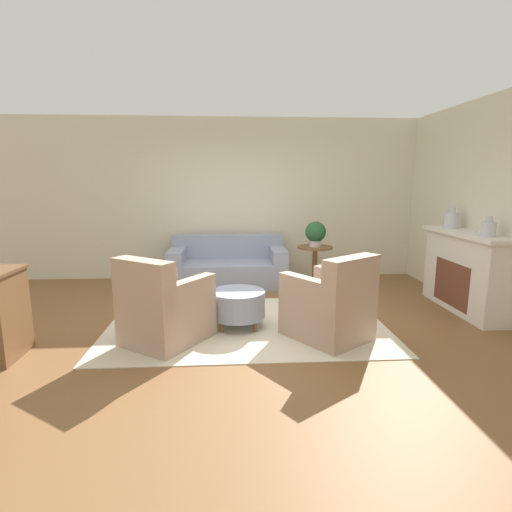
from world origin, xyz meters
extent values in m
plane|color=brown|center=(0.00, 0.00, 0.00)|extent=(16.00, 16.00, 0.00)
cube|color=beige|center=(0.00, 2.56, 1.40)|extent=(9.00, 0.12, 2.80)
cube|color=beige|center=(3.17, 0.00, 1.40)|extent=(0.12, 10.23, 2.80)
cube|color=beige|center=(0.00, 0.00, 0.01)|extent=(3.32, 2.12, 0.01)
cube|color=#8E99B2|center=(-0.23, 1.91, 0.20)|extent=(1.91, 0.90, 0.40)
cube|color=#8E99B2|center=(-0.23, 2.26, 0.61)|extent=(1.91, 0.20, 0.40)
cube|color=#8E99B2|center=(-1.07, 1.89, 0.51)|extent=(0.24, 0.86, 0.22)
cube|color=#8E99B2|center=(0.60, 1.89, 0.51)|extent=(0.24, 0.86, 0.22)
cube|color=brown|center=(-0.23, 1.49, 0.03)|extent=(1.72, 0.05, 0.06)
cube|color=tan|center=(-0.88, -0.43, 0.22)|extent=(1.05, 1.08, 0.41)
cube|color=tan|center=(-1.06, -0.69, 0.69)|extent=(0.69, 0.57, 0.54)
cube|color=tan|center=(-0.63, -0.57, 0.57)|extent=(0.57, 0.73, 0.30)
cube|color=tan|center=(-1.09, -0.25, 0.57)|extent=(0.57, 0.73, 0.30)
cube|color=brown|center=(-0.66, -0.12, 0.04)|extent=(0.55, 0.40, 0.06)
cube|color=tan|center=(0.88, -0.43, 0.22)|extent=(1.05, 1.08, 0.41)
cube|color=tan|center=(1.06, -0.69, 0.69)|extent=(0.69, 0.57, 0.54)
cube|color=tan|center=(1.09, -0.25, 0.57)|extent=(0.57, 0.73, 0.30)
cube|color=tan|center=(0.63, -0.57, 0.57)|extent=(0.57, 0.73, 0.30)
cube|color=brown|center=(0.66, -0.12, 0.04)|extent=(0.55, 0.40, 0.06)
cylinder|color=#8E99B2|center=(-0.10, -0.05, 0.29)|extent=(0.65, 0.65, 0.31)
cylinder|color=brown|center=(-0.30, -0.24, 0.07)|extent=(0.05, 0.05, 0.12)
cylinder|color=brown|center=(0.09, -0.24, 0.07)|extent=(0.05, 0.05, 0.12)
cylinder|color=brown|center=(-0.30, 0.15, 0.07)|extent=(0.05, 0.05, 0.12)
cylinder|color=brown|center=(0.09, 0.15, 0.07)|extent=(0.05, 0.05, 0.12)
cylinder|color=brown|center=(1.18, 1.67, 0.67)|extent=(0.56, 0.56, 0.03)
cylinder|color=brown|center=(1.18, 1.67, 0.33)|extent=(0.08, 0.08, 0.65)
cylinder|color=brown|center=(1.18, 1.67, 0.01)|extent=(0.31, 0.31, 0.03)
cube|color=silver|center=(2.93, 0.38, 0.53)|extent=(0.36, 1.49, 1.07)
cube|color=brown|center=(2.76, 0.38, 0.37)|extent=(0.02, 0.82, 0.59)
cube|color=silver|center=(2.91, 0.38, 1.04)|extent=(0.44, 1.59, 0.05)
cylinder|color=silver|center=(2.91, 0.79, 1.18)|extent=(0.19, 0.19, 0.22)
cylinder|color=silver|center=(2.91, 0.79, 1.33)|extent=(0.09, 0.09, 0.08)
cylinder|color=silver|center=(2.91, -0.03, 1.16)|extent=(0.17, 0.17, 0.18)
cylinder|color=silver|center=(2.91, -0.03, 1.28)|extent=(0.07, 0.07, 0.07)
cylinder|color=beige|center=(1.18, 1.67, 0.73)|extent=(0.19, 0.19, 0.10)
sphere|color=#23562D|center=(1.18, 1.67, 0.92)|extent=(0.33, 0.33, 0.33)
cylinder|color=beige|center=(-1.48, 1.66, 0.08)|extent=(0.28, 0.28, 0.16)
sphere|color=#23562D|center=(-1.48, 1.66, 0.33)|extent=(0.40, 0.40, 0.40)
camera|label=1|loc=(-0.18, -4.61, 1.73)|focal=28.00mm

